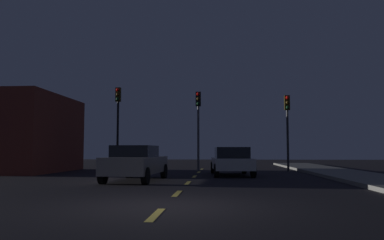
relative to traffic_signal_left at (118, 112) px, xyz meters
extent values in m
plane|color=black|center=(5.18, -8.34, -3.65)|extent=(80.00, 80.00, 0.00)
cube|color=gray|center=(12.68, -8.34, -3.57)|extent=(3.00, 40.00, 0.15)
cube|color=#EACC4C|center=(5.18, -16.54, -3.65)|extent=(0.16, 1.60, 0.01)
cube|color=#EACC4C|center=(5.18, -12.74, -3.65)|extent=(0.16, 1.60, 0.01)
cube|color=#EACC4C|center=(5.18, -8.94, -3.65)|extent=(0.16, 1.60, 0.01)
cube|color=#EACC4C|center=(5.18, -5.14, -3.65)|extent=(0.16, 1.60, 0.01)
cube|color=#EACC4C|center=(5.18, -1.34, -3.65)|extent=(0.16, 1.60, 0.01)
cube|color=#EACC4C|center=(5.18, 2.46, -3.65)|extent=(0.16, 1.60, 0.01)
cylinder|color=black|center=(0.00, 0.02, -1.03)|extent=(0.14, 0.14, 5.24)
cube|color=#382D0C|center=(0.00, 0.02, 1.14)|extent=(0.32, 0.24, 0.90)
sphere|color=red|center=(0.00, -0.14, 1.44)|extent=(0.20, 0.20, 0.20)
sphere|color=#3F2D0C|center=(0.00, -0.14, 1.14)|extent=(0.20, 0.20, 0.20)
sphere|color=#0C3319|center=(0.00, -0.14, 0.84)|extent=(0.20, 0.20, 0.20)
cylinder|color=#4C4C51|center=(5.08, 0.02, -1.20)|extent=(0.14, 0.14, 4.90)
cube|color=black|center=(5.08, 0.02, 0.81)|extent=(0.32, 0.24, 0.90)
sphere|color=red|center=(5.08, -0.14, 1.11)|extent=(0.20, 0.20, 0.20)
sphere|color=#3F2D0C|center=(5.08, -0.14, 0.81)|extent=(0.20, 0.20, 0.20)
sphere|color=#0C3319|center=(5.08, -0.14, 0.51)|extent=(0.20, 0.20, 0.20)
cylinder|color=#2D2D30|center=(10.53, 0.02, -1.34)|extent=(0.14, 0.14, 4.63)
cube|color=#382D0C|center=(10.53, 0.02, 0.53)|extent=(0.32, 0.24, 0.90)
sphere|color=red|center=(10.53, -0.14, 0.83)|extent=(0.20, 0.20, 0.20)
sphere|color=#3F2D0C|center=(10.53, -0.14, 0.53)|extent=(0.20, 0.20, 0.20)
sphere|color=#0C3319|center=(10.53, -0.14, 0.23)|extent=(0.20, 0.20, 0.20)
cube|color=silver|center=(6.99, -4.11, -3.05)|extent=(2.14, 4.47, 0.55)
cube|color=black|center=(7.01, -4.33, -2.50)|extent=(1.75, 2.07, 0.55)
cylinder|color=black|center=(6.03, -2.55, -3.33)|extent=(0.26, 0.65, 0.64)
cylinder|color=black|center=(7.73, -2.43, -3.33)|extent=(0.26, 0.65, 0.64)
cylinder|color=black|center=(6.25, -5.80, -3.33)|extent=(0.26, 0.65, 0.64)
cylinder|color=black|center=(7.96, -5.68, -3.33)|extent=(0.26, 0.65, 0.64)
cube|color=gray|center=(2.97, -8.11, -2.99)|extent=(1.98, 4.64, 0.67)
cube|color=black|center=(2.96, -8.34, -2.43)|extent=(1.64, 2.13, 0.46)
cylinder|color=black|center=(2.25, -6.34, -3.33)|extent=(0.25, 0.65, 0.64)
cylinder|color=black|center=(3.88, -6.43, -3.33)|extent=(0.25, 0.65, 0.64)
cylinder|color=black|center=(2.07, -9.79, -3.33)|extent=(0.25, 0.65, 0.64)
cylinder|color=black|center=(3.70, -9.88, -3.33)|extent=(0.25, 0.65, 0.64)
cube|color=maroon|center=(-5.08, -1.78, -1.41)|extent=(4.52, 7.27, 4.49)
camera|label=1|loc=(6.45, -24.20, -2.41)|focal=36.70mm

